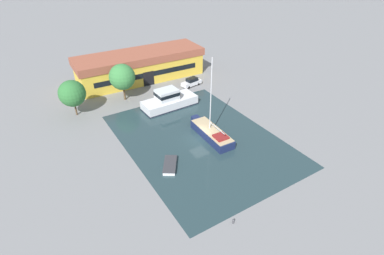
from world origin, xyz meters
TOP-DOWN VIEW (x-y plane):
  - ground_plane at (0.00, 0.00)m, footprint 440.00×440.00m
  - water_canal at (0.00, 0.00)m, footprint 21.80×29.85m
  - warehouse_building at (2.08, 27.16)m, footprint 28.06×9.75m
  - quay_tree_near_building at (-4.92, 19.21)m, footprint 4.92×4.92m
  - quay_tree_by_water at (-14.44, 18.07)m, footprint 4.61×4.61m
  - parked_car at (9.57, 17.88)m, footprint 4.71×2.43m
  - sailboat_moored at (1.93, -0.38)m, footprint 2.99×9.98m
  - motor_cruiser at (1.01, 12.01)m, footprint 10.43×4.42m
  - small_dinghy at (-7.12, -3.47)m, footprint 3.55×4.20m
  - mooring_bollard at (-5.76, -15.72)m, footprint 0.26×0.26m

SIDE VIEW (x-z plane):
  - ground_plane at x=0.00m, z-range 0.00..0.00m
  - water_canal at x=0.00m, z-range 0.00..0.01m
  - small_dinghy at x=-7.12m, z-range 0.01..0.59m
  - mooring_bollard at x=-5.76m, z-range 0.02..0.63m
  - sailboat_moored at x=1.93m, z-range -5.70..7.26m
  - parked_car at x=9.57m, z-range -0.01..1.73m
  - motor_cruiser at x=1.01m, z-range -0.50..3.11m
  - warehouse_building at x=2.08m, z-range 0.03..6.01m
  - quay_tree_by_water at x=-14.44m, z-range 0.96..7.49m
  - quay_tree_near_building at x=-4.92m, z-range 1.14..8.35m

